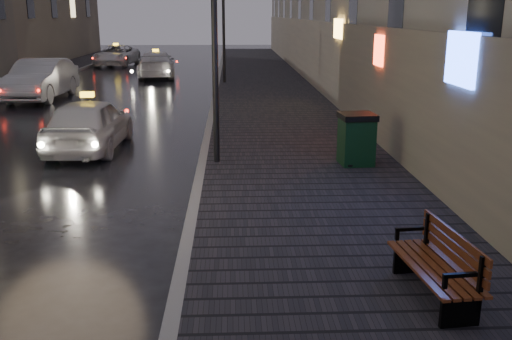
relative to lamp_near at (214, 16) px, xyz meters
The scene contains 13 objects.
ground 7.18m from the lamp_near, 107.14° to the right, with size 120.00×120.00×0.00m, color black.
sidewalk 15.52m from the lamp_near, 82.22° to the left, with size 4.60×58.00×0.15m, color black.
curb 15.39m from the lamp_near, 91.34° to the left, with size 0.20×58.00×0.15m, color slate.
sidewalk_far 18.65m from the lamp_near, 125.12° to the left, with size 2.40×58.00×0.15m, color black.
curb_far 17.95m from the lamp_near, 121.66° to the left, with size 0.20×58.00×0.15m, color slate.
lamp_near is the anchor object (origin of this frame).
lamp_far 16.00m from the lamp_near, 90.00° to the left, with size 0.36×0.36×5.28m.
bench 7.94m from the lamp_near, 66.97° to the right, with size 0.74×1.72×0.85m.
trash_bin 4.25m from the lamp_near, ahead, with size 0.83×0.83×1.19m.
taxi_near 4.82m from the lamp_near, 150.22° to the left, with size 1.67×4.16×1.42m, color silver.
car_left_mid 14.08m from the lamp_near, 123.89° to the left, with size 1.77×5.08×1.68m, color #A5A6AE.
taxi_mid 20.19m from the lamp_near, 101.17° to the left, with size 2.05×5.03×1.46m, color silver.
taxi_far 28.74m from the lamp_near, 105.47° to the left, with size 2.32×5.03×1.40m, color silver.
Camera 1 is at (2.22, -7.11, 3.55)m, focal length 40.00 mm.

